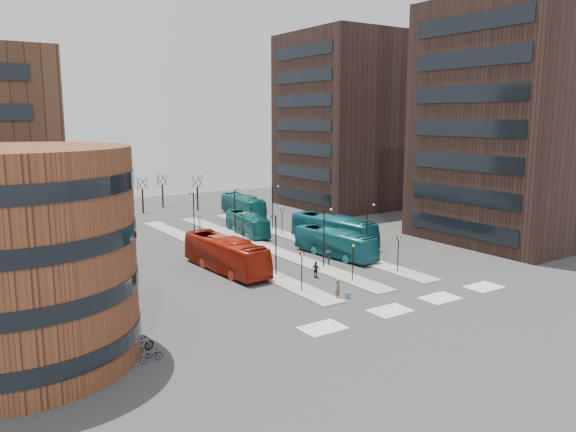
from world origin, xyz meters
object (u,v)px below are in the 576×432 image
teal_bus_b (247,224)px  teal_bus_c (333,230)px  red_bus (226,254)px  teal_bus_d (243,206)px  teal_bus_a (335,243)px  commuter_a (233,272)px  bicycle_near (151,356)px  bicycle_far (134,337)px  commuter_c (328,258)px  traveller (338,289)px  suitcase (348,295)px  commuter_b (316,270)px  bicycle_mid (142,345)px

teal_bus_b → teal_bus_c: (6.28, -11.01, 0.34)m
red_bus → teal_bus_d: size_ratio=1.05×
teal_bus_a → commuter_a: size_ratio=7.21×
bicycle_near → bicycle_far: bicycle_far is taller
red_bus → bicycle_far: size_ratio=7.30×
teal_bus_a → commuter_c: size_ratio=6.57×
teal_bus_a → teal_bus_c: teal_bus_c is taller
bicycle_far → traveller: bearing=-77.9°
suitcase → teal_bus_b: teal_bus_b is taller
teal_bus_a → suitcase: bearing=-129.3°
teal_bus_b → commuter_c: size_ratio=6.07×
commuter_b → bicycle_mid: bearing=96.9°
commuter_a → teal_bus_a: bearing=174.9°
teal_bus_d → teal_bus_a: bearing=-91.7°
bicycle_mid → teal_bus_d: bearing=-50.9°
commuter_c → commuter_b: bearing=-27.2°
commuter_b → commuter_a: bearing=46.7°
red_bus → commuter_c: 11.02m
bicycle_far → suitcase: bearing=-78.9°
teal_bus_d → commuter_b: 36.69m
bicycle_near → bicycle_far: (0.00, 3.56, 0.05)m
red_bus → bicycle_mid: size_ratio=7.20×
teal_bus_c → teal_bus_d: (0.14, 23.86, -0.09)m
teal_bus_c → commuter_c: bearing=-137.3°
commuter_a → bicycle_near: size_ratio=1.01×
traveller → bicycle_near: (-18.27, -3.45, -0.46)m
teal_bus_d → bicycle_near: bearing=-119.0°
teal_bus_a → traveller: bearing=-132.6°
teal_bus_b → commuter_b: 22.62m
teal_bus_a → bicycle_far: (-27.48, -12.11, -1.13)m
teal_bus_d → bicycle_near: (-31.47, -44.80, -1.31)m
commuter_c → bicycle_near: commuter_c is taller
suitcase → traveller: bearing=177.7°
teal_bus_c → bicycle_far: size_ratio=7.34×
suitcase → teal_bus_b: size_ratio=0.05×
teal_bus_c → commuter_a: (-18.03, -7.21, -1.02)m
teal_bus_b → commuter_a: (-11.75, -18.22, -0.68)m
teal_bus_a → commuter_c: 4.38m
suitcase → red_bus: red_bus is taller
teal_bus_d → bicycle_mid: teal_bus_d is taller
teal_bus_b → commuter_a: teal_bus_b is taller
teal_bus_a → bicycle_mid: teal_bus_a is taller
suitcase → teal_bus_d: 43.47m
teal_bus_b → traveller: (-6.78, -28.49, -0.59)m
suitcase → teal_bus_a: teal_bus_a is taller
red_bus → commuter_b: (6.32, -7.22, -0.96)m
suitcase → bicycle_near: bearing=-153.1°
teal_bus_c → commuter_b: bearing=-140.8°
teal_bus_a → teal_bus_c: (3.84, 5.27, 0.22)m
bicycle_near → bicycle_mid: bicycle_mid is taller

